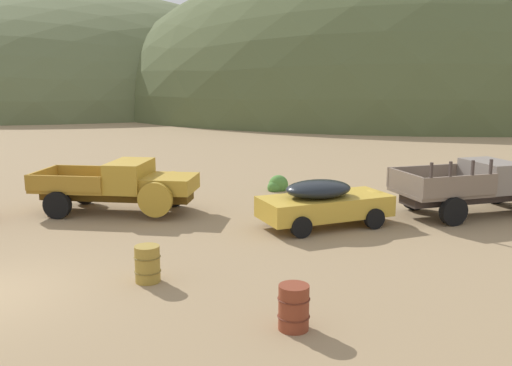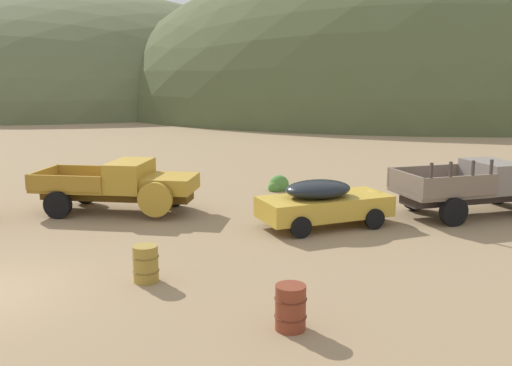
{
  "view_description": "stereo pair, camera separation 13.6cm",
  "coord_description": "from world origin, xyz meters",
  "px_view_note": "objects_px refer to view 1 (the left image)",
  "views": [
    {
      "loc": [
        4.68,
        -12.91,
        5.03
      ],
      "look_at": [
        7.22,
        6.75,
        1.15
      ],
      "focal_mm": 39.89,
      "sensor_mm": 36.0,
      "label": 1
    },
    {
      "loc": [
        4.82,
        -12.92,
        5.03
      ],
      "look_at": [
        7.22,
        6.75,
        1.15
      ],
      "focal_mm": 39.89,
      "sensor_mm": 36.0,
      "label": 2
    }
  ],
  "objects_px": {
    "car_faded_yellow": "(328,202)",
    "oil_drum_spare": "(147,264)",
    "truck_mustard": "(128,185)",
    "oil_drum_foreground": "(294,307)",
    "truck_primer_gray": "(486,185)"
  },
  "relations": [
    {
      "from": "car_faded_yellow",
      "to": "oil_drum_foreground",
      "type": "relative_size",
      "value": 5.27
    },
    {
      "from": "truck_primer_gray",
      "to": "car_faded_yellow",
      "type": "bearing_deg",
      "value": 179.72
    },
    {
      "from": "truck_primer_gray",
      "to": "oil_drum_foreground",
      "type": "bearing_deg",
      "value": -145.77
    },
    {
      "from": "truck_mustard",
      "to": "car_faded_yellow",
      "type": "bearing_deg",
      "value": -6.88
    },
    {
      "from": "car_faded_yellow",
      "to": "oil_drum_spare",
      "type": "xyz_separation_m",
      "value": [
        -5.64,
        -4.45,
        -0.36
      ]
    },
    {
      "from": "truck_primer_gray",
      "to": "truck_mustard",
      "type": "bearing_deg",
      "value": 162.57
    },
    {
      "from": "truck_primer_gray",
      "to": "oil_drum_foreground",
      "type": "relative_size",
      "value": 6.85
    },
    {
      "from": "car_faded_yellow",
      "to": "oil_drum_spare",
      "type": "bearing_deg",
      "value": -157.17
    },
    {
      "from": "truck_mustard",
      "to": "truck_primer_gray",
      "type": "bearing_deg",
      "value": 7.68
    },
    {
      "from": "truck_mustard",
      "to": "oil_drum_foreground",
      "type": "bearing_deg",
      "value": -52.9
    },
    {
      "from": "car_faded_yellow",
      "to": "truck_mustard",
      "type": "bearing_deg",
      "value": 142.66
    },
    {
      "from": "truck_mustard",
      "to": "oil_drum_foreground",
      "type": "relative_size",
      "value": 6.63
    },
    {
      "from": "oil_drum_foreground",
      "to": "truck_mustard",
      "type": "bearing_deg",
      "value": 112.04
    },
    {
      "from": "truck_mustard",
      "to": "oil_drum_foreground",
      "type": "height_order",
      "value": "truck_mustard"
    },
    {
      "from": "truck_mustard",
      "to": "oil_drum_foreground",
      "type": "distance_m",
      "value": 10.99
    }
  ]
}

